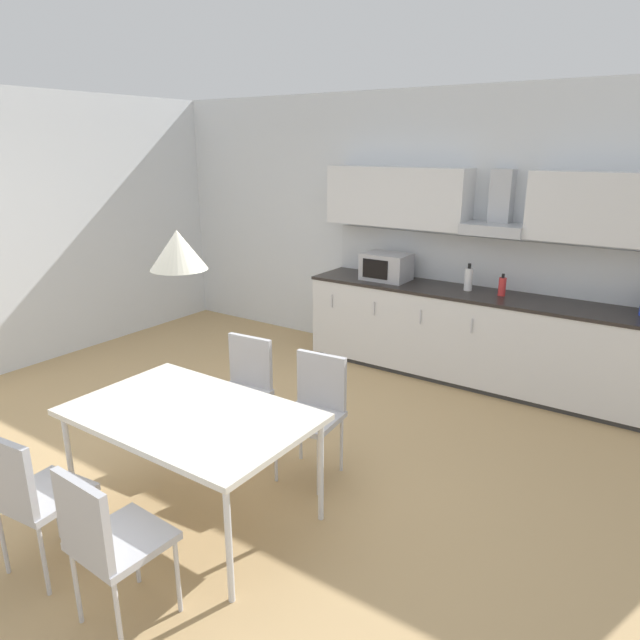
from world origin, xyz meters
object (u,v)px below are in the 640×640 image
at_px(dining_table, 190,418).
at_px(chair_near_left, 29,489).
at_px(pendant_lamp, 178,250).
at_px(bottle_white, 468,279).
at_px(chair_far_right, 315,403).
at_px(bottle_red, 502,286).
at_px(chair_far_left, 243,382).
at_px(microwave, 386,267).
at_px(chair_near_right, 106,535).

relative_size(dining_table, chair_near_left, 1.70).
xyz_separation_m(dining_table, pendant_lamp, (0.00, -0.00, 1.03)).
height_order(bottle_white, dining_table, bottle_white).
bearing_deg(chair_far_right, bottle_red, 76.27).
relative_size(chair_far_left, pendant_lamp, 2.72).
bearing_deg(bottle_white, dining_table, -99.87).
bearing_deg(microwave, chair_near_right, -80.57).
distance_m(chair_near_right, chair_far_left, 1.83).
xyz_separation_m(dining_table, chair_near_left, (-0.32, -0.85, -0.15)).
bearing_deg(bottle_red, bottle_white, 177.86).
bearing_deg(chair_near_right, pendant_lamp, 111.12).
height_order(bottle_white, pendant_lamp, pendant_lamp).
xyz_separation_m(microwave, chair_far_left, (-0.01, -2.25, -0.51)).
relative_size(dining_table, pendant_lamp, 4.61).
xyz_separation_m(chair_far_left, chair_near_left, (0.02, -1.70, 0.00)).
relative_size(microwave, chair_far_left, 0.55).
relative_size(chair_far_right, pendant_lamp, 2.72).
distance_m(chair_far_right, pendant_lamp, 1.49).
bearing_deg(pendant_lamp, chair_far_left, 111.72).
bearing_deg(chair_near_left, chair_far_left, 90.52).
distance_m(microwave, chair_far_left, 2.31).
xyz_separation_m(bottle_red, chair_far_right, (-0.56, -2.29, -0.46)).
distance_m(chair_far_right, chair_far_left, 0.66).
xyz_separation_m(chair_far_right, chair_near_left, (-0.65, -1.70, 0.00)).
bearing_deg(chair_far_left, pendant_lamp, -68.28).
relative_size(microwave, pendant_lamp, 1.50).
distance_m(microwave, dining_table, 3.14).
relative_size(microwave, bottle_red, 2.30).
bearing_deg(chair_near_left, dining_table, 69.19).
bearing_deg(dining_table, microwave, 96.04).
distance_m(bottle_red, bottle_white, 0.34).
height_order(bottle_red, chair_far_right, bottle_red).
bearing_deg(microwave, chair_near_left, -89.93).
bearing_deg(bottle_red, pendant_lamp, -105.72).
xyz_separation_m(chair_far_right, chair_near_right, (0.00, -1.70, 0.00)).
distance_m(chair_far_right, chair_near_right, 1.70).
bearing_deg(chair_near_left, bottle_white, 77.71).
bearing_deg(microwave, bottle_red, 1.61).
height_order(bottle_red, chair_near_right, bottle_red).
height_order(chair_far_right, chair_far_left, same).
height_order(chair_far_left, chair_near_left, same).
height_order(microwave, chair_far_left, microwave).
bearing_deg(chair_near_left, microwave, 90.07).
xyz_separation_m(bottle_red, bottle_white, (-0.34, 0.01, 0.02)).
height_order(bottle_red, chair_far_left, bottle_red).
bearing_deg(bottle_white, pendant_lamp, -99.87).
height_order(chair_far_right, chair_near_left, same).
xyz_separation_m(chair_near_right, pendant_lamp, (-0.33, 0.85, 1.18)).
bearing_deg(pendant_lamp, dining_table, 135.00).
xyz_separation_m(chair_far_right, chair_far_left, (-0.66, 0.00, 0.00)).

